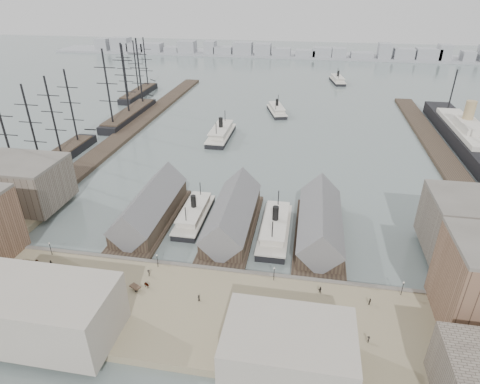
% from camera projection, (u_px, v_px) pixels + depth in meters
% --- Properties ---
extents(ground, '(900.00, 900.00, 0.00)m').
position_uv_depth(ground, '(221.00, 263.00, 108.22)').
color(ground, '#566362').
rests_on(ground, ground).
extents(quay, '(180.00, 30.00, 2.00)m').
position_uv_depth(quay, '(202.00, 314.00, 90.34)').
color(quay, '#7C7054').
rests_on(quay, ground).
extents(seawall, '(180.00, 1.20, 2.30)m').
position_uv_depth(seawall, '(216.00, 272.00, 103.16)').
color(seawall, '#59544C').
rests_on(seawall, ground).
extents(west_wharf, '(10.00, 220.00, 1.60)m').
position_uv_depth(west_wharf, '(133.00, 127.00, 205.33)').
color(west_wharf, '#2D231C').
rests_on(west_wharf, ground).
extents(east_wharf, '(10.00, 180.00, 1.60)m').
position_uv_depth(east_wharf, '(440.00, 154.00, 174.20)').
color(east_wharf, '#2D231C').
rests_on(east_wharf, ground).
extents(ferry_shed_west, '(14.00, 42.00, 12.60)m').
position_uv_depth(ferry_shed_west, '(151.00, 208.00, 124.73)').
color(ferry_shed_west, '#2D231C').
rests_on(ferry_shed_west, ground).
extents(ferry_shed_center, '(14.00, 42.00, 12.60)m').
position_uv_depth(ferry_shed_center, '(232.00, 216.00, 120.74)').
color(ferry_shed_center, '#2D231C').
rests_on(ferry_shed_center, ground).
extents(ferry_shed_east, '(14.00, 42.00, 12.60)m').
position_uv_depth(ferry_shed_east, '(320.00, 224.00, 116.75)').
color(ferry_shed_east, '#2D231C').
rests_on(ferry_shed_east, ground).
extents(warehouse_west_back, '(26.00, 20.00, 14.00)m').
position_uv_depth(warehouse_west_back, '(22.00, 183.00, 130.43)').
color(warehouse_west_back, '#60564C').
rests_on(warehouse_west_back, west_land).
extents(street_bldg_center, '(24.00, 16.00, 10.00)m').
position_uv_depth(street_bldg_center, '(288.00, 350.00, 74.02)').
color(street_bldg_center, gray).
rests_on(street_bldg_center, quay).
extents(street_bldg_west, '(30.00, 16.00, 12.00)m').
position_uv_depth(street_bldg_west, '(41.00, 312.00, 81.23)').
color(street_bldg_west, gray).
rests_on(street_bldg_west, quay).
extents(lamp_post_far_w, '(0.44, 0.44, 3.92)m').
position_uv_depth(lamp_post_far_w, '(50.00, 246.00, 106.83)').
color(lamp_post_far_w, black).
rests_on(lamp_post_far_w, quay).
extents(lamp_post_near_w, '(0.44, 0.44, 3.92)m').
position_uv_depth(lamp_post_near_w, '(157.00, 258.00, 102.23)').
color(lamp_post_near_w, black).
rests_on(lamp_post_near_w, quay).
extents(lamp_post_near_e, '(0.44, 0.44, 3.92)m').
position_uv_depth(lamp_post_near_e, '(274.00, 272.00, 97.62)').
color(lamp_post_near_e, black).
rests_on(lamp_post_near_e, quay).
extents(lamp_post_far_e, '(0.44, 0.44, 3.92)m').
position_uv_depth(lamp_post_far_e, '(403.00, 286.00, 93.01)').
color(lamp_post_far_e, black).
rests_on(lamp_post_far_e, quay).
extents(far_shore, '(500.00, 40.00, 15.72)m').
position_uv_depth(far_shore, '(291.00, 53.00, 397.54)').
color(far_shore, gray).
rests_on(far_shore, ground).
extents(ferry_docked_west, '(7.70, 25.66, 9.17)m').
position_uv_depth(ferry_docked_west, '(194.00, 214.00, 126.72)').
color(ferry_docked_west, black).
rests_on(ferry_docked_west, ground).
extents(ferry_docked_east, '(8.49, 28.29, 10.10)m').
position_uv_depth(ferry_docked_east, '(275.00, 228.00, 119.19)').
color(ferry_docked_east, black).
rests_on(ferry_docked_east, ground).
extents(ferry_open_near, '(9.23, 30.43, 10.86)m').
position_uv_depth(ferry_open_near, '(221.00, 133.00, 192.38)').
color(ferry_open_near, black).
rests_on(ferry_open_near, ground).
extents(ferry_open_mid, '(14.27, 25.87, 8.85)m').
position_uv_depth(ferry_open_mid, '(277.00, 110.00, 228.56)').
color(ferry_open_mid, black).
rests_on(ferry_open_mid, ground).
extents(ferry_open_far, '(11.95, 26.52, 9.14)m').
position_uv_depth(ferry_open_far, '(338.00, 80.00, 297.45)').
color(ferry_open_far, black).
rests_on(ferry_open_far, ground).
extents(sailing_ship_near, '(8.51, 58.66, 35.00)m').
position_uv_depth(sailing_ship_near, '(52.00, 160.00, 163.36)').
color(sailing_ship_near, black).
rests_on(sailing_ship_near, ground).
extents(sailing_ship_mid, '(9.65, 55.75, 39.67)m').
position_uv_depth(sailing_ship_mid, '(129.00, 114.00, 219.26)').
color(sailing_ship_mid, black).
rests_on(sailing_ship_mid, ground).
extents(sailing_ship_far, '(8.41, 46.73, 34.58)m').
position_uv_depth(sailing_ship_far, '(139.00, 92.00, 263.19)').
color(sailing_ship_far, black).
rests_on(sailing_ship_far, ground).
extents(ocean_steamer, '(13.44, 98.22, 19.64)m').
position_uv_depth(ocean_steamer, '(463.00, 134.00, 186.58)').
color(ocean_steamer, black).
rests_on(ocean_steamer, ground).
extents(tram, '(4.65, 11.54, 3.99)m').
position_uv_depth(tram, '(480.00, 322.00, 84.20)').
color(tram, black).
rests_on(tram, quay).
extents(horse_cart_left, '(4.83, 2.07, 1.72)m').
position_uv_depth(horse_cart_left, '(32.00, 263.00, 103.62)').
color(horse_cart_left, black).
rests_on(horse_cart_left, quay).
extents(horse_cart_center, '(4.83, 3.30, 1.58)m').
position_uv_depth(horse_cart_center, '(143.00, 286.00, 95.92)').
color(horse_cart_center, black).
rests_on(horse_cart_center, quay).
extents(horse_cart_right, '(4.74, 2.62, 1.45)m').
position_uv_depth(horse_cart_right, '(266.00, 313.00, 88.13)').
color(horse_cart_right, black).
rests_on(horse_cart_right, quay).
extents(pedestrian_1, '(0.93, 0.99, 1.62)m').
position_uv_depth(pedestrian_1, '(70.00, 283.00, 96.82)').
color(pedestrian_1, black).
rests_on(pedestrian_1, quay).
extents(pedestrian_2, '(1.11, 1.35, 1.82)m').
position_uv_depth(pedestrian_2, '(149.00, 273.00, 99.93)').
color(pedestrian_2, black).
rests_on(pedestrian_2, quay).
extents(pedestrian_3, '(1.01, 0.48, 1.67)m').
position_uv_depth(pedestrian_3, '(98.00, 315.00, 87.52)').
color(pedestrian_3, black).
rests_on(pedestrian_3, quay).
extents(pedestrian_4, '(0.89, 0.92, 1.59)m').
position_uv_depth(pedestrian_4, '(199.00, 298.00, 92.23)').
color(pedestrian_4, black).
rests_on(pedestrian_4, quay).
extents(pedestrian_5, '(0.69, 0.70, 1.56)m').
position_uv_depth(pedestrian_5, '(247.00, 316.00, 87.25)').
color(pedestrian_5, black).
rests_on(pedestrian_5, quay).
extents(pedestrian_6, '(0.99, 0.83, 1.82)m').
position_uv_depth(pedestrian_6, '(320.00, 290.00, 94.51)').
color(pedestrian_6, black).
rests_on(pedestrian_6, quay).
extents(pedestrian_7, '(1.12, 1.18, 1.60)m').
position_uv_depth(pedestrian_7, '(368.00, 339.00, 81.58)').
color(pedestrian_7, black).
rests_on(pedestrian_7, quay).
extents(pedestrian_8, '(0.82, 1.15, 1.82)m').
position_uv_depth(pedestrian_8, '(370.00, 301.00, 91.05)').
color(pedestrian_8, black).
rests_on(pedestrian_8, quay).
extents(pedestrian_10, '(1.01, 0.95, 1.66)m').
position_uv_depth(pedestrian_10, '(51.00, 263.00, 103.51)').
color(pedestrian_10, black).
rests_on(pedestrian_10, quay).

